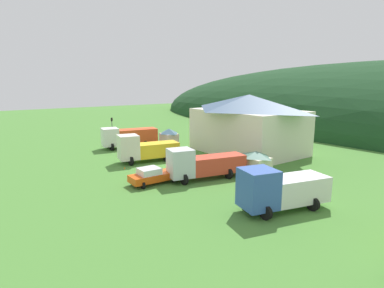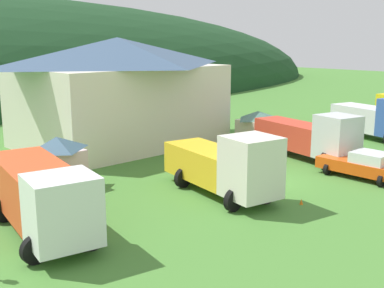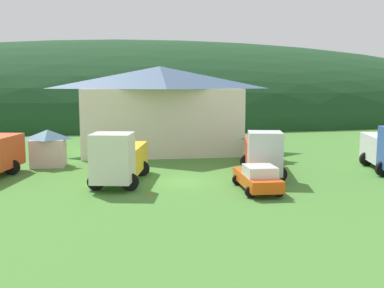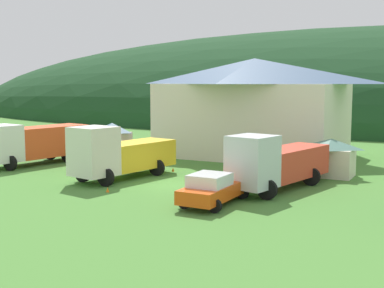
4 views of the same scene
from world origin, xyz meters
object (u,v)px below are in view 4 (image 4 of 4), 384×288
play_shed_pink (112,140)px  heavy_rig_white (33,142)px  depot_building (254,106)px  traffic_cone_near_pickup (173,171)px  heavy_rig_striped (118,153)px  tow_truck_silver (276,162)px  play_shed_cream (331,157)px  service_pickup_orange (214,188)px  traffic_cone_mid_row (108,192)px

play_shed_pink → heavy_rig_white: 6.32m
depot_building → traffic_cone_near_pickup: depot_building is taller
heavy_rig_striped → tow_truck_silver: heavy_rig_striped is taller
play_shed_cream → tow_truck_silver: bearing=-107.1°
play_shed_cream → heavy_rig_striped: size_ratio=0.39×
play_shed_cream → traffic_cone_near_pickup: 10.89m
tow_truck_silver → heavy_rig_white: bearing=-79.2°
service_pickup_orange → traffic_cone_mid_row: service_pickup_orange is taller
play_shed_pink → heavy_rig_striped: bearing=-51.6°
play_shed_pink → heavy_rig_striped: (5.74, -7.25, 0.19)m
tow_truck_silver → traffic_cone_mid_row: (-8.36, -4.97, -1.66)m
play_shed_pink → traffic_cone_near_pickup: 8.16m
tow_truck_silver → traffic_cone_mid_row: 9.87m
play_shed_cream → heavy_rig_white: bearing=-165.7°
service_pickup_orange → traffic_cone_near_pickup: 10.21m
play_shed_cream → traffic_cone_mid_row: (-10.22, -11.01, -1.31)m
tow_truck_silver → traffic_cone_mid_row: size_ratio=15.02×
heavy_rig_white → service_pickup_orange: size_ratio=1.70×
traffic_cone_mid_row → heavy_rig_white: bearing=153.3°
play_shed_cream → play_shed_pink: size_ratio=1.05×
depot_building → play_shed_pink: depot_building is taller
play_shed_pink → tow_truck_silver: tow_truck_silver is taller
depot_building → play_shed_pink: bearing=-141.9°
service_pickup_orange → traffic_cone_mid_row: bearing=-87.8°
play_shed_pink → heavy_rig_white: heavy_rig_white is taller
play_shed_cream → traffic_cone_mid_row: bearing=-132.9°
depot_building → heavy_rig_white: size_ratio=1.80×
play_shed_pink → tow_truck_silver: size_ratio=0.35×
heavy_rig_striped → traffic_cone_near_pickup: 4.88m
heavy_rig_white → play_shed_pink: bearing=156.4°
heavy_rig_white → traffic_cone_near_pickup: bearing=112.2°
heavy_rig_white → traffic_cone_near_pickup: size_ratio=14.37×
traffic_cone_near_pickup → traffic_cone_mid_row: 7.77m
service_pickup_orange → traffic_cone_near_pickup: bearing=-137.6°
depot_building → heavy_rig_striped: bearing=-104.4°
service_pickup_orange → depot_building: bearing=-164.7°
depot_building → heavy_rig_white: bearing=-135.9°
heavy_rig_striped → traffic_cone_mid_row: 4.31m
play_shed_pink → heavy_rig_striped: size_ratio=0.37×
traffic_cone_near_pickup → depot_building: bearing=78.8°
depot_building → heavy_rig_white: (-13.09, -12.66, -2.52)m
heavy_rig_white → tow_truck_silver: (19.47, -0.61, -0.09)m
traffic_cone_near_pickup → play_shed_pink: bearing=158.0°
play_shed_pink → service_pickup_orange: bearing=-36.8°
play_shed_cream → tow_truck_silver: size_ratio=0.36×
tow_truck_silver → traffic_cone_near_pickup: (-8.46, 2.80, -1.66)m
heavy_rig_white → traffic_cone_near_pickup: 11.37m
play_shed_cream → play_shed_pink: play_shed_pink is taller
traffic_cone_near_pickup → traffic_cone_mid_row: bearing=-89.3°
heavy_rig_striped → service_pickup_orange: 9.13m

